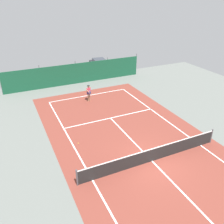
% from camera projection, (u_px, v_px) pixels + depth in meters
% --- Properties ---
extents(ground_plane, '(36.00, 36.00, 0.00)m').
position_uv_depth(ground_plane, '(152.00, 161.00, 15.34)').
color(ground_plane, slate).
extents(court_surface, '(11.02, 26.60, 0.01)m').
position_uv_depth(court_surface, '(152.00, 161.00, 15.34)').
color(court_surface, brown).
rests_on(court_surface, ground).
extents(tennis_net, '(10.12, 0.10, 1.10)m').
position_uv_depth(tennis_net, '(153.00, 155.00, 15.11)').
color(tennis_net, black).
rests_on(tennis_net, ground).
extents(back_fence, '(16.30, 0.98, 2.70)m').
position_uv_depth(back_fence, '(75.00, 77.00, 28.29)').
color(back_fence, '#14472D').
rests_on(back_fence, ground).
extents(tennis_player, '(0.56, 0.83, 1.64)m').
position_uv_depth(tennis_player, '(89.00, 92.00, 23.25)').
color(tennis_player, '#9E7051').
rests_on(tennis_player, ground).
extents(tennis_ball_near_player, '(0.07, 0.07, 0.07)m').
position_uv_depth(tennis_ball_near_player, '(78.00, 143.00, 17.09)').
color(tennis_ball_near_player, '#CCDB33').
rests_on(tennis_ball_near_player, ground).
extents(parked_car, '(2.35, 4.36, 1.68)m').
position_uv_depth(parked_car, '(99.00, 65.00, 32.03)').
color(parked_car, black).
rests_on(parked_car, ground).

